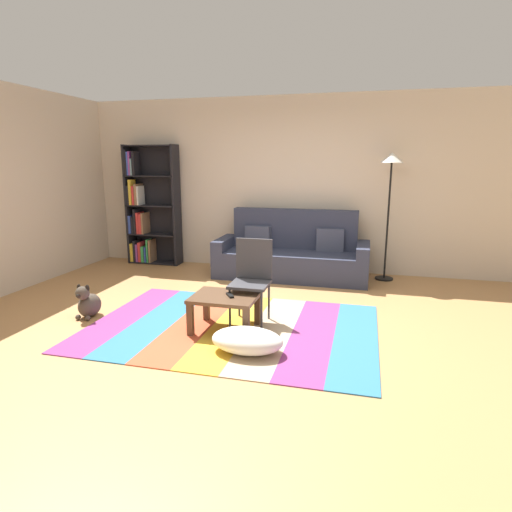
{
  "coord_description": "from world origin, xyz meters",
  "views": [
    {
      "loc": [
        1.14,
        -4.17,
        1.71
      ],
      "look_at": [
        -0.05,
        0.44,
        0.65
      ],
      "focal_mm": 29.85,
      "sensor_mm": 36.0,
      "label": 1
    }
  ],
  "objects": [
    {
      "name": "ground_plane",
      "position": [
        0.0,
        0.0,
        0.0
      ],
      "size": [
        14.0,
        14.0,
        0.0
      ],
      "primitive_type": "plane",
      "color": "#B27F4C"
    },
    {
      "name": "back_wall",
      "position": [
        0.0,
        2.55,
        1.35
      ],
      "size": [
        6.8,
        0.1,
        2.7
      ],
      "primitive_type": "cube",
      "color": "beige",
      "rests_on": "ground_plane"
    },
    {
      "name": "left_wall",
      "position": [
        -3.4,
        0.75,
        1.35
      ],
      "size": [
        0.1,
        5.5,
        2.7
      ],
      "primitive_type": "cube",
      "color": "beige",
      "rests_on": "ground_plane"
    },
    {
      "name": "rug",
      "position": [
        -0.15,
        -0.16,
        0.01
      ],
      "size": [
        2.97,
        2.08,
        0.01
      ],
      "color": "#843370",
      "rests_on": "ground_plane"
    },
    {
      "name": "couch",
      "position": [
        0.1,
        2.02,
        0.34
      ],
      "size": [
        2.26,
        0.8,
        1.0
      ],
      "color": "#2D3347",
      "rests_on": "ground_plane"
    },
    {
      "name": "bookshelf",
      "position": [
        -2.43,
        2.31,
        0.91
      ],
      "size": [
        0.9,
        0.28,
        1.98
      ],
      "color": "black",
      "rests_on": "ground_plane"
    },
    {
      "name": "coffee_table",
      "position": [
        -0.2,
        -0.24,
        0.31
      ],
      "size": [
        0.66,
        0.53,
        0.37
      ],
      "color": "#513826",
      "rests_on": "rug"
    },
    {
      "name": "pouf",
      "position": [
        0.17,
        -0.71,
        0.12
      ],
      "size": [
        0.66,
        0.41,
        0.23
      ],
      "primitive_type": "ellipsoid",
      "color": "white",
      "rests_on": "rug"
    },
    {
      "name": "dog",
      "position": [
        -1.81,
        -0.26,
        0.16
      ],
      "size": [
        0.22,
        0.35,
        0.4
      ],
      "color": "#473D33",
      "rests_on": "ground_plane"
    },
    {
      "name": "standing_lamp",
      "position": [
        1.46,
        2.2,
        1.53
      ],
      "size": [
        0.32,
        0.32,
        1.84
      ],
      "color": "black",
      "rests_on": "ground_plane"
    },
    {
      "name": "tv_remote",
      "position": [
        -0.14,
        -0.25,
        0.39
      ],
      "size": [
        0.12,
        0.15,
        0.02
      ],
      "primitive_type": "cube",
      "rotation": [
        0.0,
        0.0,
        0.58
      ],
      "color": "black",
      "rests_on": "coffee_table"
    },
    {
      "name": "folding_chair",
      "position": [
        0.0,
        0.09,
        0.53
      ],
      "size": [
        0.4,
        0.4,
        0.9
      ],
      "rotation": [
        0.0,
        0.0,
        -0.31
      ],
      "color": "#38383D",
      "rests_on": "ground_plane"
    }
  ]
}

